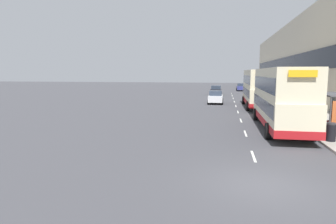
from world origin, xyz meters
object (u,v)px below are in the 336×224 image
(bus_shelter, at_px, (336,105))
(car_1, at_px, (216,97))
(double_decker_bus_ahead, at_px, (258,88))
(car_0, at_px, (241,87))
(litter_bin, at_px, (331,132))
(double_decker_bus_near, at_px, (281,97))
(car_2, at_px, (216,90))

(bus_shelter, relative_size, car_1, 1.01)
(double_decker_bus_ahead, height_order, car_1, double_decker_bus_ahead)
(bus_shelter, bearing_deg, car_1, 114.49)
(car_0, height_order, litter_bin, car_0)
(car_1, bearing_deg, double_decker_bus_ahead, 141.83)
(car_1, bearing_deg, litter_bin, 108.39)
(car_1, height_order, litter_bin, car_1)
(car_1, bearing_deg, double_decker_bus_near, 106.13)
(car_2, distance_m, litter_bin, 37.37)
(bus_shelter, distance_m, double_decker_bus_near, 3.46)
(bus_shelter, bearing_deg, car_0, 94.24)
(double_decker_bus_ahead, distance_m, car_2, 19.93)
(double_decker_bus_near, relative_size, car_2, 2.51)
(bus_shelter, relative_size, litter_bin, 4.00)
(double_decker_bus_ahead, distance_m, car_0, 32.39)
(bus_shelter, xyz_separation_m, double_decker_bus_ahead, (-3.47, 14.38, 0.41))
(double_decker_bus_ahead, distance_m, car_1, 6.29)
(double_decker_bus_near, distance_m, litter_bin, 4.78)
(double_decker_bus_ahead, relative_size, litter_bin, 10.27)
(bus_shelter, height_order, double_decker_bus_ahead, double_decker_bus_ahead)
(car_0, bearing_deg, litter_bin, -87.42)
(bus_shelter, bearing_deg, double_decker_bus_ahead, 103.55)
(car_2, xyz_separation_m, litter_bin, (7.41, -36.63, -0.17))
(double_decker_bus_near, relative_size, car_0, 2.82)
(double_decker_bus_near, bearing_deg, car_1, 106.13)
(car_1, bearing_deg, car_2, -88.69)
(double_decker_bus_ahead, xyz_separation_m, car_0, (-0.00, 32.35, -1.46))
(car_1, distance_m, car_2, 15.42)
(double_decker_bus_near, bearing_deg, bus_shelter, -16.03)
(double_decker_bus_near, height_order, car_2, double_decker_bus_near)
(bus_shelter, relative_size, car_2, 0.93)
(car_0, distance_m, car_2, 14.13)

